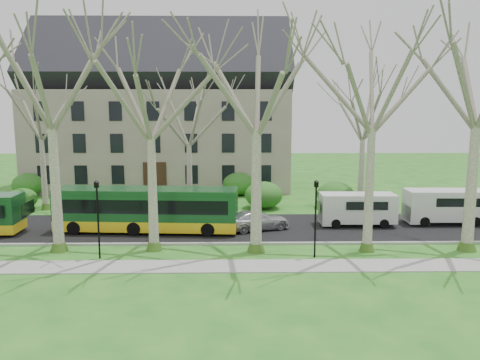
# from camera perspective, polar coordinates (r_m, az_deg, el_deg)

# --- Properties ---
(ground) EXTENTS (120.00, 120.00, 0.00)m
(ground) POSITION_cam_1_polar(r_m,az_deg,el_deg) (27.50, -3.86, -8.80)
(ground) COLOR #236A1E
(ground) RESTS_ON ground
(sidewalk) EXTENTS (70.00, 2.00, 0.06)m
(sidewalk) POSITION_cam_1_polar(r_m,az_deg,el_deg) (25.12, -4.16, -10.45)
(sidewalk) COLOR gray
(sidewalk) RESTS_ON ground
(road) EXTENTS (80.00, 8.00, 0.06)m
(road) POSITION_cam_1_polar(r_m,az_deg,el_deg) (32.77, -3.37, -5.84)
(road) COLOR black
(road) RESTS_ON ground
(curb) EXTENTS (80.00, 0.25, 0.14)m
(curb) POSITION_cam_1_polar(r_m,az_deg,el_deg) (28.91, -3.71, -7.77)
(curb) COLOR #A5A39E
(curb) RESTS_ON ground
(building) EXTENTS (26.50, 12.20, 16.00)m
(building) POSITION_cam_1_polar(r_m,az_deg,el_deg) (50.73, -9.42, 8.41)
(building) COLOR gray
(building) RESTS_ON ground
(tree_row_verge) EXTENTS (49.00, 7.00, 14.00)m
(tree_row_verge) POSITION_cam_1_polar(r_m,az_deg,el_deg) (26.55, -3.99, 5.96)
(tree_row_verge) COLOR gray
(tree_row_verge) RESTS_ON ground
(tree_row_far) EXTENTS (33.00, 7.00, 12.00)m
(tree_row_far) POSITION_cam_1_polar(r_m,az_deg,el_deg) (37.35, -5.15, 5.23)
(tree_row_far) COLOR gray
(tree_row_far) RESTS_ON ground
(lamp_row) EXTENTS (36.22, 0.22, 4.30)m
(lamp_row) POSITION_cam_1_polar(r_m,az_deg,el_deg) (25.86, -4.03, -4.03)
(lamp_row) COLOR black
(lamp_row) RESTS_ON ground
(hedges) EXTENTS (30.60, 8.60, 2.00)m
(hedges) POSITION_cam_1_polar(r_m,az_deg,el_deg) (41.29, -9.37, -1.51)
(hedges) COLOR #16501D
(hedges) RESTS_ON ground
(bus_follow) EXTENTS (12.23, 3.35, 3.02)m
(bus_follow) POSITION_cam_1_polar(r_m,az_deg,el_deg) (32.03, -11.27, -3.51)
(bus_follow) COLOR #13441D
(bus_follow) RESTS_ON road
(sedan) EXTENTS (4.84, 3.23, 1.30)m
(sedan) POSITION_cam_1_polar(r_m,az_deg,el_deg) (32.04, 2.09, -4.92)
(sedan) COLOR #B5B4B9
(sedan) RESTS_ON road
(van_a) EXTENTS (5.24, 1.99, 2.27)m
(van_a) POSITION_cam_1_polar(r_m,az_deg,el_deg) (34.07, 14.10, -3.52)
(van_a) COLOR silver
(van_a) RESTS_ON road
(van_b) EXTENTS (5.64, 2.15, 2.44)m
(van_b) POSITION_cam_1_polar(r_m,az_deg,el_deg) (36.63, 23.74, -3.01)
(van_b) COLOR silver
(van_b) RESTS_ON road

